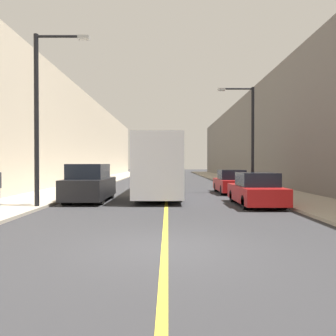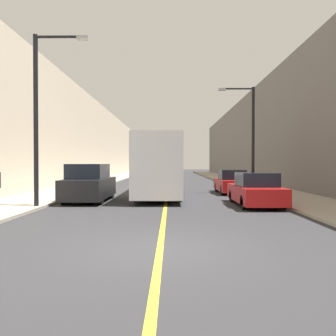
{
  "view_description": "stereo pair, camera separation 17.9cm",
  "coord_description": "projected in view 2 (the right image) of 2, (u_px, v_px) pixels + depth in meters",
  "views": [
    {
      "loc": [
        0.08,
        -7.62,
        2.0
      ],
      "look_at": [
        0.07,
        12.33,
        1.71
      ],
      "focal_mm": 35.0,
      "sensor_mm": 36.0,
      "label": 1
    },
    {
      "loc": [
        0.26,
        -7.62,
        2.0
      ],
      "look_at": [
        0.07,
        12.33,
        1.71
      ],
      "focal_mm": 35.0,
      "sensor_mm": 36.0,
      "label": 2
    }
  ],
  "objects": [
    {
      "name": "parked_suv_left",
      "position": [
        89.0,
        184.0,
        17.14
      ],
      "size": [
        1.99,
        4.63,
        1.96
      ],
      "color": "black",
      "rests_on": "ground"
    },
    {
      "name": "sidewalk_right",
      "position": [
        231.0,
        180.0,
        37.58
      ],
      "size": [
        3.54,
        72.0,
        0.12
      ],
      "primitive_type": "cube",
      "color": "#A89E8C",
      "rests_on": "ground"
    },
    {
      "name": "car_right_near",
      "position": [
        255.0,
        191.0,
        15.41
      ],
      "size": [
        1.87,
        4.41,
        1.56
      ],
      "color": "maroon",
      "rests_on": "ground"
    },
    {
      "name": "road_center_line",
      "position": [
        169.0,
        181.0,
        37.65
      ],
      "size": [
        0.16,
        72.0,
        0.01
      ],
      "primitive_type": "cube",
      "color": "gold",
      "rests_on": "ground"
    },
    {
      "name": "car_right_mid",
      "position": [
        231.0,
        183.0,
        21.79
      ],
      "size": [
        1.79,
        4.27,
        1.57
      ],
      "color": "maroon",
      "rests_on": "ground"
    },
    {
      "name": "ground_plane",
      "position": [
        160.0,
        249.0,
        7.65
      ],
      "size": [
        200.0,
        200.0,
        0.0
      ],
      "primitive_type": "plane",
      "color": "#2D2D30"
    },
    {
      "name": "street_lamp_right",
      "position": [
        250.0,
        132.0,
        21.51
      ],
      "size": [
        2.42,
        0.24,
        6.89
      ],
      "color": "black",
      "rests_on": "sidewalk_right"
    },
    {
      "name": "street_lamp_left",
      "position": [
        40.0,
        109.0,
        14.31
      ],
      "size": [
        2.42,
        0.24,
        7.49
      ],
      "color": "black",
      "rests_on": "sidewalk_left"
    },
    {
      "name": "building_row_left",
      "position": [
        74.0,
        138.0,
        37.68
      ],
      "size": [
        4.0,
        72.0,
        9.72
      ],
      "primitive_type": "cube",
      "color": "beige",
      "rests_on": "ground"
    },
    {
      "name": "building_row_right",
      "position": [
        264.0,
        138.0,
        37.47
      ],
      "size": [
        4.0,
        72.0,
        9.89
      ],
      "primitive_type": "cube",
      "color": "#66605B",
      "rests_on": "ground"
    },
    {
      "name": "sidewalk_left",
      "position": [
        107.0,
        180.0,
        37.71
      ],
      "size": [
        3.54,
        72.0,
        0.12
      ],
      "primitive_type": "cube",
      "color": "#A89E8C",
      "rests_on": "ground"
    },
    {
      "name": "bus",
      "position": [
        160.0,
        166.0,
        20.51
      ],
      "size": [
        2.48,
        11.32,
        3.49
      ],
      "color": "silver",
      "rests_on": "ground"
    }
  ]
}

